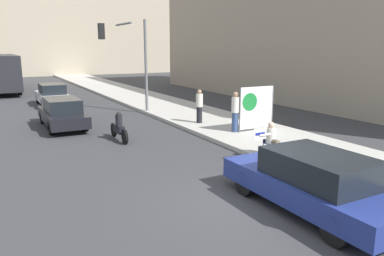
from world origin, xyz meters
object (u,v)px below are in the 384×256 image
(pedestrian_behind, at_px, (199,106))
(parked_car_curbside, at_px, (314,182))
(protest_banner, at_px, (256,107))
(city_bus_on_road, at_px, (1,71))
(traffic_light_pole, at_px, (129,50))
(jogger_on_sidewalk, at_px, (235,111))
(motorcycle_on_road, at_px, (119,128))
(seated_protester, at_px, (272,138))
(car_on_road_midblock, at_px, (52,95))
(car_on_road_nearest, at_px, (62,113))

(pedestrian_behind, distance_m, parked_car_curbside, 10.13)
(protest_banner, relative_size, city_bus_on_road, 0.17)
(traffic_light_pole, bearing_deg, pedestrian_behind, -68.31)
(jogger_on_sidewalk, distance_m, motorcycle_on_road, 5.06)
(seated_protester, xyz_separation_m, car_on_road_midblock, (-4.63, 16.98, -0.07))
(seated_protester, relative_size, protest_banner, 0.60)
(traffic_light_pole, bearing_deg, city_bus_on_road, 109.94)
(parked_car_curbside, relative_size, car_on_road_nearest, 1.01)
(parked_car_curbside, distance_m, car_on_road_midblock, 20.79)
(jogger_on_sidewalk, bearing_deg, car_on_road_midblock, -71.42)
(car_on_road_nearest, xyz_separation_m, motorcycle_on_road, (1.62, -3.80, -0.19))
(pedestrian_behind, distance_m, traffic_light_pole, 5.75)
(pedestrian_behind, xyz_separation_m, motorcycle_on_road, (-4.37, -0.89, -0.49))
(seated_protester, relative_size, traffic_light_pole, 0.22)
(motorcycle_on_road, bearing_deg, protest_banner, -17.51)
(seated_protester, height_order, motorcycle_on_road, seated_protester)
(protest_banner, xyz_separation_m, parked_car_curbside, (-3.83, -7.12, -0.49))
(seated_protester, xyz_separation_m, city_bus_on_road, (-7.26, 27.64, 1.05))
(protest_banner, distance_m, traffic_light_pole, 8.48)
(seated_protester, relative_size, city_bus_on_road, 0.10)
(jogger_on_sidewalk, distance_m, car_on_road_midblock, 14.45)
(jogger_on_sidewalk, bearing_deg, city_bus_on_road, -75.45)
(seated_protester, xyz_separation_m, parked_car_curbside, (-1.77, -3.62, -0.08))
(parked_car_curbside, xyz_separation_m, motorcycle_on_road, (-1.92, 8.94, -0.19))
(protest_banner, bearing_deg, city_bus_on_road, 111.11)
(traffic_light_pole, relative_size, city_bus_on_road, 0.46)
(parked_car_curbside, height_order, car_on_road_nearest, car_on_road_nearest)
(city_bus_on_road, bearing_deg, protest_banner, -68.89)
(traffic_light_pole, height_order, car_on_road_midblock, traffic_light_pole)
(pedestrian_behind, height_order, city_bus_on_road, city_bus_on_road)
(car_on_road_midblock, distance_m, city_bus_on_road, 11.03)
(parked_car_curbside, bearing_deg, seated_protester, 63.93)
(parked_car_curbside, bearing_deg, car_on_road_midblock, 97.91)
(traffic_light_pole, distance_m, parked_car_curbside, 14.86)
(traffic_light_pole, height_order, parked_car_curbside, traffic_light_pole)
(traffic_light_pole, xyz_separation_m, motorcycle_on_road, (-2.49, -5.61, -3.17))
(car_on_road_nearest, relative_size, car_on_road_midblock, 1.05)
(parked_car_curbside, bearing_deg, jogger_on_sidewalk, 68.83)
(car_on_road_nearest, bearing_deg, city_bus_on_road, 96.00)
(parked_car_curbside, xyz_separation_m, city_bus_on_road, (-5.49, 31.25, 1.13))
(jogger_on_sidewalk, xyz_separation_m, city_bus_on_road, (-8.32, 23.94, 0.76))
(traffic_light_pole, bearing_deg, protest_banner, -66.33)
(car_on_road_midblock, bearing_deg, protest_banner, -63.60)
(seated_protester, distance_m, motorcycle_on_road, 6.48)
(pedestrian_behind, bearing_deg, car_on_road_nearest, -27.45)
(city_bus_on_road, height_order, motorcycle_on_road, city_bus_on_road)
(jogger_on_sidewalk, xyz_separation_m, traffic_light_pole, (-2.26, 7.23, 2.61))
(pedestrian_behind, xyz_separation_m, car_on_road_nearest, (-5.99, 2.91, -0.29))
(protest_banner, bearing_deg, car_on_road_nearest, 142.71)
(pedestrian_behind, relative_size, motorcycle_on_road, 0.78)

